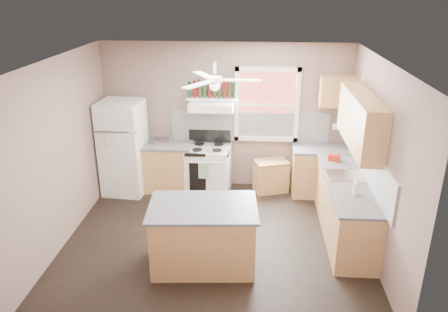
# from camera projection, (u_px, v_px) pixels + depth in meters

# --- Properties ---
(floor) EXTENTS (4.50, 4.50, 0.00)m
(floor) POSITION_uv_depth(u_px,v_px,m) (216.00, 239.00, 6.67)
(floor) COLOR black
(floor) RESTS_ON ground
(ceiling) EXTENTS (4.50, 4.50, 0.00)m
(ceiling) POSITION_uv_depth(u_px,v_px,m) (215.00, 61.00, 5.67)
(ceiling) COLOR white
(ceiling) RESTS_ON ground
(wall_back) EXTENTS (4.50, 0.05, 2.70)m
(wall_back) POSITION_uv_depth(u_px,v_px,m) (226.00, 116.00, 8.04)
(wall_back) COLOR #796156
(wall_back) RESTS_ON ground
(wall_right) EXTENTS (0.05, 4.00, 2.70)m
(wall_right) POSITION_uv_depth(u_px,v_px,m) (380.00, 162.00, 6.01)
(wall_right) COLOR #796156
(wall_right) RESTS_ON ground
(wall_left) EXTENTS (0.05, 4.00, 2.70)m
(wall_left) POSITION_uv_depth(u_px,v_px,m) (59.00, 153.00, 6.32)
(wall_left) COLOR #796156
(wall_left) RESTS_ON ground
(backsplash_back) EXTENTS (2.90, 0.03, 0.55)m
(backsplash_back) POSITION_uv_depth(u_px,v_px,m) (250.00, 127.00, 8.04)
(backsplash_back) COLOR white
(backsplash_back) RESTS_ON wall_back
(backsplash_right) EXTENTS (0.03, 2.60, 0.55)m
(backsplash_right) POSITION_uv_depth(u_px,v_px,m) (370.00, 165.00, 6.36)
(backsplash_right) COLOR white
(backsplash_right) RESTS_ON wall_right
(window_view) EXTENTS (1.00, 0.02, 1.20)m
(window_view) POSITION_uv_depth(u_px,v_px,m) (267.00, 105.00, 7.86)
(window_view) COLOR maroon
(window_view) RESTS_ON wall_back
(window_frame) EXTENTS (1.16, 0.07, 1.36)m
(window_frame) POSITION_uv_depth(u_px,v_px,m) (267.00, 105.00, 7.84)
(window_frame) COLOR white
(window_frame) RESTS_ON wall_back
(refrigerator) EXTENTS (0.78, 0.76, 1.72)m
(refrigerator) POSITION_uv_depth(u_px,v_px,m) (124.00, 148.00, 7.91)
(refrigerator) COLOR white
(refrigerator) RESTS_ON floor
(base_cabinet_left) EXTENTS (0.90, 0.60, 0.86)m
(base_cabinet_left) POSITION_uv_depth(u_px,v_px,m) (168.00, 167.00, 8.16)
(base_cabinet_left) COLOR #AA8246
(base_cabinet_left) RESTS_ON floor
(counter_left) EXTENTS (0.92, 0.62, 0.04)m
(counter_left) POSITION_uv_depth(u_px,v_px,m) (167.00, 145.00, 7.99)
(counter_left) COLOR #4F4F52
(counter_left) RESTS_ON base_cabinet_left
(toaster) EXTENTS (0.29, 0.18, 0.18)m
(toaster) POSITION_uv_depth(u_px,v_px,m) (162.00, 140.00, 7.93)
(toaster) COLOR silver
(toaster) RESTS_ON counter_left
(stove) EXTENTS (0.83, 0.70, 0.86)m
(stove) POSITION_uv_depth(u_px,v_px,m) (208.00, 169.00, 8.08)
(stove) COLOR white
(stove) RESTS_ON floor
(range_hood) EXTENTS (0.78, 0.50, 0.14)m
(range_hood) POSITION_uv_depth(u_px,v_px,m) (211.00, 106.00, 7.71)
(range_hood) COLOR white
(range_hood) RESTS_ON wall_back
(bottle_shelf) EXTENTS (0.90, 0.26, 0.03)m
(bottle_shelf) POSITION_uv_depth(u_px,v_px,m) (212.00, 99.00, 7.78)
(bottle_shelf) COLOR white
(bottle_shelf) RESTS_ON range_hood
(cart) EXTENTS (0.69, 0.56, 0.59)m
(cart) POSITION_uv_depth(u_px,v_px,m) (271.00, 176.00, 8.12)
(cart) COLOR #AA8246
(cart) RESTS_ON floor
(base_cabinet_corner) EXTENTS (1.00, 0.60, 0.86)m
(base_cabinet_corner) POSITION_uv_depth(u_px,v_px,m) (320.00, 172.00, 7.96)
(base_cabinet_corner) COLOR #AA8246
(base_cabinet_corner) RESTS_ON floor
(base_cabinet_right) EXTENTS (0.60, 2.20, 0.86)m
(base_cabinet_right) POSITION_uv_depth(u_px,v_px,m) (345.00, 209.00, 6.65)
(base_cabinet_right) COLOR #AA8246
(base_cabinet_right) RESTS_ON floor
(counter_corner) EXTENTS (1.02, 0.62, 0.04)m
(counter_corner) POSITION_uv_depth(u_px,v_px,m) (322.00, 149.00, 7.80)
(counter_corner) COLOR #4F4F52
(counter_corner) RESTS_ON base_cabinet_corner
(counter_right) EXTENTS (0.62, 2.22, 0.04)m
(counter_right) POSITION_uv_depth(u_px,v_px,m) (347.00, 182.00, 6.49)
(counter_right) COLOR #4F4F52
(counter_right) RESTS_ON base_cabinet_right
(sink) EXTENTS (0.55, 0.45, 0.03)m
(sink) POSITION_uv_depth(u_px,v_px,m) (345.00, 176.00, 6.67)
(sink) COLOR silver
(sink) RESTS_ON counter_right
(faucet) EXTENTS (0.03, 0.03, 0.14)m
(faucet) POSITION_uv_depth(u_px,v_px,m) (356.00, 172.00, 6.63)
(faucet) COLOR silver
(faucet) RESTS_ON sink
(upper_cabinet_right) EXTENTS (0.33, 1.80, 0.76)m
(upper_cabinet_right) POSITION_uv_depth(u_px,v_px,m) (361.00, 121.00, 6.33)
(upper_cabinet_right) COLOR #AA8246
(upper_cabinet_right) RESTS_ON wall_right
(upper_cabinet_corner) EXTENTS (0.60, 0.33, 0.52)m
(upper_cabinet_corner) POSITION_uv_depth(u_px,v_px,m) (337.00, 91.00, 7.53)
(upper_cabinet_corner) COLOR #AA8246
(upper_cabinet_corner) RESTS_ON wall_back
(paper_towel) EXTENTS (0.26, 0.12, 0.12)m
(paper_towel) POSITION_uv_depth(u_px,v_px,m) (340.00, 127.00, 7.79)
(paper_towel) COLOR white
(paper_towel) RESTS_ON wall_back
(island) EXTENTS (1.42, 0.96, 0.86)m
(island) POSITION_uv_depth(u_px,v_px,m) (203.00, 237.00, 5.93)
(island) COLOR #AA8246
(island) RESTS_ON floor
(island_top) EXTENTS (1.51, 1.05, 0.04)m
(island_top) POSITION_uv_depth(u_px,v_px,m) (203.00, 207.00, 5.76)
(island_top) COLOR #4F4F52
(island_top) RESTS_ON island
(ceiling_fan_hub) EXTENTS (0.20, 0.20, 0.08)m
(ceiling_fan_hub) POSITION_uv_depth(u_px,v_px,m) (215.00, 80.00, 5.76)
(ceiling_fan_hub) COLOR white
(ceiling_fan_hub) RESTS_ON ceiling
(soap_bottle) EXTENTS (0.14, 0.14, 0.26)m
(soap_bottle) POSITION_uv_depth(u_px,v_px,m) (357.00, 186.00, 6.02)
(soap_bottle) COLOR silver
(soap_bottle) RESTS_ON counter_right
(red_caddy) EXTENTS (0.21, 0.18, 0.10)m
(red_caddy) POSITION_uv_depth(u_px,v_px,m) (334.00, 158.00, 7.22)
(red_caddy) COLOR #A41A0E
(red_caddy) RESTS_ON counter_right
(wine_bottles) EXTENTS (0.86, 0.06, 0.31)m
(wine_bottles) POSITION_uv_depth(u_px,v_px,m) (212.00, 90.00, 7.72)
(wine_bottles) COLOR #143819
(wine_bottles) RESTS_ON bottle_shelf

